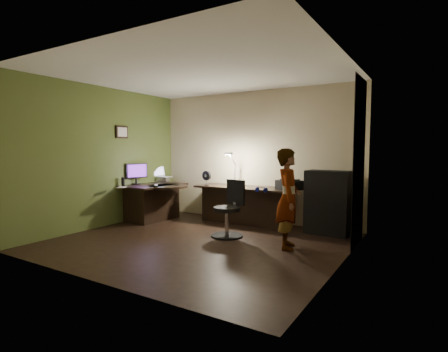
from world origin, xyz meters
The scene contains 27 objects.
floor centered at (0.00, 0.00, -0.01)m, with size 4.50×4.00×0.01m, color black.
ceiling centered at (0.00, 0.00, 2.71)m, with size 4.50×4.00×0.01m, color silver.
wall_back centered at (0.00, 2.00, 1.35)m, with size 4.50×0.01×2.70m, color tan.
wall_front centered at (0.00, -2.00, 1.35)m, with size 4.50×0.01×2.70m, color tan.
wall_left centered at (-2.25, 0.00, 1.35)m, with size 0.01×4.00×2.70m, color tan.
wall_right centered at (2.25, 0.00, 1.35)m, with size 0.01×4.00×2.70m, color tan.
green_wall_overlay centered at (-2.24, 0.00, 1.35)m, with size 0.00×4.00×2.70m, color #4C5E28.
arched_doorway centered at (2.24, 1.15, 1.30)m, with size 0.01×0.90×2.60m, color black.
french_door centered at (2.24, -0.55, 1.05)m, with size 0.02×0.92×2.10m, color white.
framed_picture centered at (-2.22, 0.45, 1.85)m, with size 0.04×0.30×0.25m, color black.
desk_left centered at (-1.83, 0.94, 0.38)m, with size 0.81×1.32×0.76m, color black.
desk_right centered at (-0.04, 1.63, 0.38)m, with size 2.00×0.70×0.75m, color black.
cabinet centered at (1.65, 1.61, 0.57)m, with size 0.75×0.38×1.13m, color black.
laptop_stand centered at (-2.10, 1.55, 0.81)m, with size 0.24×0.20×0.10m, color silver.
laptop centered at (-2.07, 1.55, 0.98)m, with size 0.34×0.32×0.24m, color silver.
monitor centered at (-2.15, 0.75, 0.92)m, with size 0.10×0.48×0.32m, color black.
mouse centered at (-1.52, 0.67, 0.78)m, with size 0.07×0.10×0.04m, color silver.
phone centered at (-1.27, 1.04, 0.77)m, with size 0.06×0.12×0.01m, color black.
pen centered at (-1.35, 0.76, 0.77)m, with size 0.01×0.12×0.01m, color black.
speaker centered at (-2.13, 0.38, 0.85)m, with size 0.07×0.07×0.17m, color black.
notepad centered at (-1.93, 0.15, 0.77)m, with size 0.14×0.20×0.01m, color silver.
desk_fan centered at (-0.80, 1.43, 0.90)m, with size 0.20×0.11×0.30m, color black.
headphones centered at (0.64, 1.03, 0.80)m, with size 0.21×0.09×0.10m, color navy.
printer centered at (0.94, 1.62, 0.85)m, with size 0.44×0.34×0.19m, color black.
desk_lamp centered at (-0.31, 1.75, 1.12)m, with size 0.18×0.34×0.74m, color black.
office_chair centered at (0.22, 0.54, 0.49)m, with size 0.54×0.54×0.97m, color black.
person centered at (1.37, 0.43, 0.76)m, with size 0.54×0.36×1.52m, color #D8A88C.
Camera 1 is at (3.28, -4.54, 1.52)m, focal length 28.00 mm.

